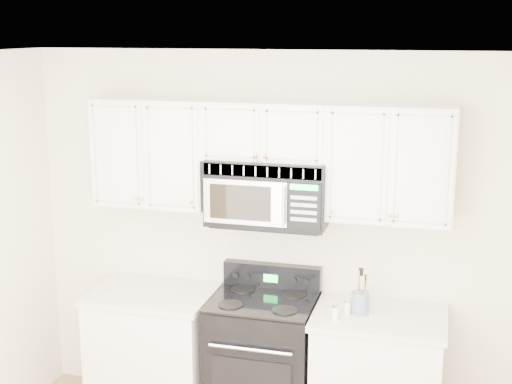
% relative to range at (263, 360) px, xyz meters
% --- Properties ---
extents(room, '(3.51, 3.51, 2.61)m').
position_rel_range_xyz_m(room, '(-0.01, -1.45, 0.82)').
color(room, '#94744C').
rests_on(room, ground).
extents(base_cabinet_left, '(0.86, 0.65, 0.92)m').
position_rel_range_xyz_m(base_cabinet_left, '(-0.81, -0.02, -0.06)').
color(base_cabinet_left, silver).
rests_on(base_cabinet_left, ground).
extents(base_cabinet_right, '(0.86, 0.65, 0.92)m').
position_rel_range_xyz_m(base_cabinet_right, '(0.79, -0.02, -0.06)').
color(base_cabinet_right, silver).
rests_on(base_cabinet_right, ground).
extents(range, '(0.70, 0.64, 1.11)m').
position_rel_range_xyz_m(range, '(0.00, 0.00, 0.00)').
color(range, black).
rests_on(range, ground).
extents(upper_cabinets, '(2.44, 0.37, 0.75)m').
position_rel_range_xyz_m(upper_cabinets, '(-0.01, 0.13, 1.45)').
color(upper_cabinets, silver).
rests_on(upper_cabinets, ground).
extents(microwave, '(0.80, 0.45, 0.44)m').
position_rel_range_xyz_m(microwave, '(0.01, 0.09, 1.19)').
color(microwave, black).
rests_on(microwave, ground).
extents(utensil_crock, '(0.12, 0.12, 0.31)m').
position_rel_range_xyz_m(utensil_crock, '(0.66, -0.03, 0.51)').
color(utensil_crock, slate).
rests_on(utensil_crock, base_cabinet_right).
extents(shaker_salt, '(0.04, 0.04, 0.10)m').
position_rel_range_xyz_m(shaker_salt, '(0.52, -0.18, 0.49)').
color(shaker_salt, silver).
rests_on(shaker_salt, base_cabinet_right).
extents(shaker_pepper, '(0.04, 0.04, 0.10)m').
position_rel_range_xyz_m(shaker_pepper, '(0.58, -0.07, 0.49)').
color(shaker_pepper, silver).
rests_on(shaker_pepper, base_cabinet_right).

